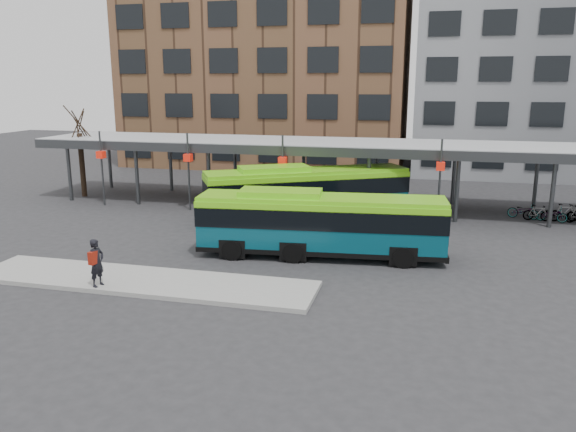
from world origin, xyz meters
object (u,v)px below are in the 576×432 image
at_px(tree, 82,162).
at_px(bus_rear, 306,192).
at_px(pedestrian, 97,262).
at_px(bus_front, 320,223).

height_order(tree, bus_rear, tree).
relative_size(bus_rear, pedestrian, 6.14).
height_order(tree, pedestrian, tree).
bearing_deg(bus_front, tree, 146.77).
xyz_separation_m(tree, bus_rear, (16.60, -3.09, -0.75)).
distance_m(tree, bus_rear, 16.91).
xyz_separation_m(bus_front, pedestrian, (-7.43, -6.32, -0.47)).
bearing_deg(tree, pedestrian, -55.10).
xyz_separation_m(bus_front, bus_rear, (-2.07, 6.71, 0.08)).
bearing_deg(bus_front, bus_rear, 101.60).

